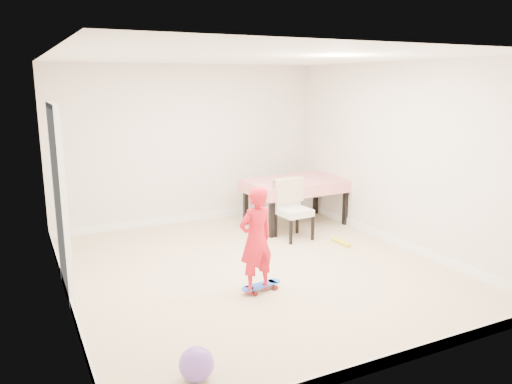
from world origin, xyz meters
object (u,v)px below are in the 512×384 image
balloon (196,364)px  dining_chair (294,210)px  child (256,242)px  dining_table (296,202)px  skateboard (261,287)px

balloon → dining_chair: bearing=47.6°
child → balloon: bearing=36.7°
balloon → child: bearing=47.8°
dining_table → dining_chair: 0.78m
skateboard → balloon: 1.82m
balloon → skateboard: bearing=46.6°
skateboard → balloon: balloon is taller
skateboard → dining_table: bearing=42.9°
skateboard → child: 0.56m
skateboard → dining_chair: bearing=40.4°
skateboard → child: size_ratio=0.43×
child → dining_chair: bearing=-143.7°
dining_table → skateboard: size_ratio=3.16×
dining_table → child: bearing=-132.9°
dining_table → balloon: (-2.98, -3.47, -0.24)m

